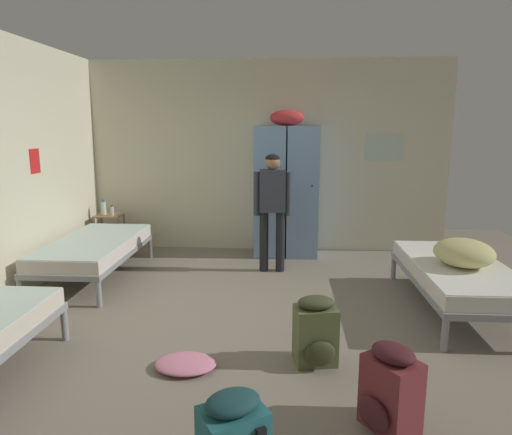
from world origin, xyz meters
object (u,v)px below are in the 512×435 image
Objects in this scene: bedding_heap at (464,253)px; backpack_olive at (316,332)px; shelf_unit at (110,230)px; backpack_maroon at (390,390)px; person_traveler at (272,202)px; locker_bank at (286,189)px; bed_left_rear at (94,248)px; water_bottle at (104,208)px; bed_right at (458,274)px; lotion_bottle at (112,211)px; clothes_pile_pink at (186,364)px.

backpack_olive is (-1.51, -1.10, -0.36)m from bedding_heap.
backpack_maroon is (3.23, -3.85, -0.09)m from shelf_unit.
shelf_unit is 0.38× the size of person_traveler.
locker_bank is 3.34× the size of bedding_heap.
bedding_heap reaches higher than bed_left_rear.
water_bottle is (-2.50, 0.75, -0.24)m from person_traveler.
bedding_heap reaches higher than bed_right.
water_bottle is at bearing 130.56° from backpack_maroon.
water_bottle is 1.42× the size of lotion_bottle.
water_bottle is at bearing 163.21° from person_traveler.
bed_left_rear is 8.71× the size of water_bottle.
shelf_unit is 3.72m from clothes_pile_pink.
bed_right is at bearing 94.38° from bedding_heap.
water_bottle is (-0.33, 1.17, 0.29)m from bed_left_rear.
bed_right is 3.45× the size of backpack_olive.
locker_bank is at bearing 1.05° from water_bottle.
lotion_bottle reaches higher than bed_left_rear.
lotion_bottle is at bearing -177.53° from locker_bank.
backpack_olive is 1.15× the size of clothes_pile_pink.
bed_right is (4.33, -1.90, 0.04)m from shelf_unit.
lotion_bottle is 0.28× the size of backpack_olive.
bed_left_rear is (0.25, -1.15, 0.04)m from shelf_unit.
person_traveler is (-0.17, -0.80, -0.06)m from locker_bank.
bedding_heap is at bearing 36.12° from backpack_olive.
water_bottle is at bearing 156.53° from bed_right.
bedding_heap is 2.87m from clothes_pile_pink.
locker_bank is 3.51m from clothes_pile_pink.
backpack_olive is at bearing -141.90° from bed_right.
backpack_maroon is (3.31, -3.87, -0.41)m from water_bottle.
locker_bank is 1.09× the size of bed_left_rear.
bedding_heap is 4.03× the size of lotion_bottle.
lotion_bottle is at bearing 132.28° from backpack_olive.
person_traveler is 9.80× the size of lotion_bottle.
backpack_olive reaches higher than bed_left_rear.
lotion_bottle is at bearing 155.64° from bedding_heap.
backpack_olive is 1.00× the size of backpack_maroon.
bedding_heap is (4.34, -1.97, 0.28)m from shelf_unit.
bed_right is at bearing -10.35° from bed_left_rear.
clothes_pile_pink is at bearing -153.41° from bedding_heap.
backpack_maroon is 1.55m from clothes_pile_pink.
locker_bank is 3.63× the size of shelf_unit.
bed_right is at bearing -23.63° from shelf_unit.
bedding_heap is 4.69m from lotion_bottle.
clothes_pile_pink is at bearing -151.96° from bed_right.
bed_left_rear is 3.07× the size of bedding_heap.
bedding_heap reaches higher than lotion_bottle.
bed_right is 1.26× the size of person_traveler.
locker_bank is at bearing 94.32° from backpack_olive.
lotion_bottle is at bearing -29.74° from shelf_unit.
bed_right is at bearing -48.46° from locker_bank.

